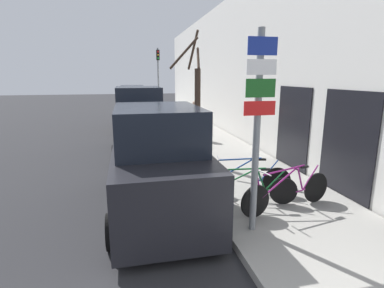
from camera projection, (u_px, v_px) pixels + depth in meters
ground_plane at (146, 150)px, 11.90m from camera, size 80.00×80.00×0.00m
sidewalk_curb at (194, 133)px, 15.09m from camera, size 3.20×32.00×0.15m
building_facade at (229, 69)px, 14.68m from camera, size 0.23×32.00×6.50m
signpost at (257, 125)px, 5.06m from camera, size 0.55×0.14×3.49m
bicycle_0 at (287, 191)px, 6.22m from camera, size 2.28×0.68×0.92m
bicycle_1 at (246, 188)px, 6.48m from camera, size 2.20×0.63×0.84m
bicycle_2 at (244, 179)px, 7.02m from camera, size 2.15×0.61×0.90m
parked_car_0 at (158, 165)px, 6.35m from camera, size 2.06×4.38×2.30m
parked_car_1 at (139, 124)px, 11.17m from camera, size 1.95×4.11×2.51m
parked_car_2 at (134, 111)px, 16.22m from camera, size 2.15×4.32×2.34m
parked_car_3 at (133, 103)px, 21.50m from camera, size 1.98×4.68×2.25m
pedestrian_near at (195, 117)px, 13.17m from camera, size 0.43×0.38×1.69m
street_tree at (196, 107)px, 9.47m from camera, size 0.94×1.45×4.10m
traffic_light at (158, 74)px, 19.33m from camera, size 0.20×0.30×4.50m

